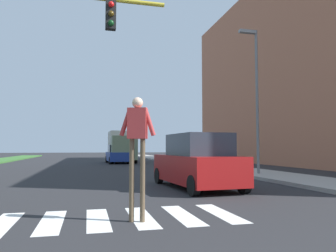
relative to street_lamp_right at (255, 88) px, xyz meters
The scene contains 8 objects.
ground_plane 18.33m from the street_lamp_right, 119.28° to the left, with size 140.00×140.00×0.00m, color #262628.
crosswalk 12.84m from the street_lamp_right, 136.40° to the right, with size 6.75×2.20×0.01m.
sidewalk_right 14.23m from the street_lamp_right, 87.47° to the left, with size 3.00×64.00×0.15m, color #9E9991.
street_lamp_right is the anchor object (origin of this frame).
pedestrian_performer 11.84m from the street_lamp_right, 130.75° to the right, with size 0.73×0.36×2.49m.
suv_crossing 7.03m from the street_lamp_right, 139.77° to the right, with size 2.28×4.73×1.97m.
sedan_midblock 17.43m from the street_lamp_right, 109.57° to the left, with size 1.97×4.54×1.71m.
truck_box_delivery 18.16m from the street_lamp_right, 106.81° to the left, with size 2.40×6.20×3.10m.
Camera 1 is at (0.22, -0.68, 1.47)m, focal length 34.78 mm.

